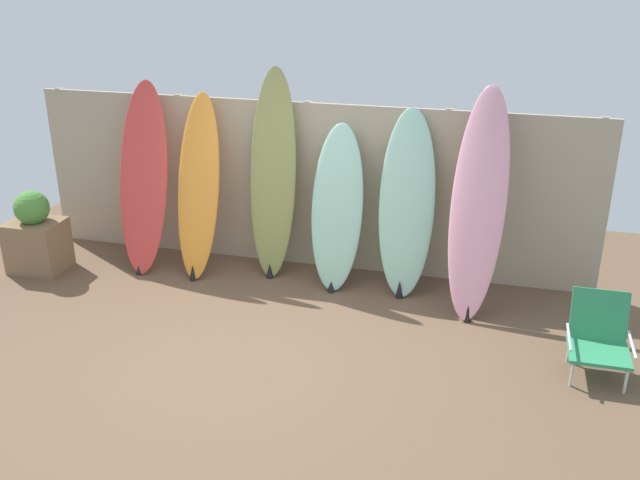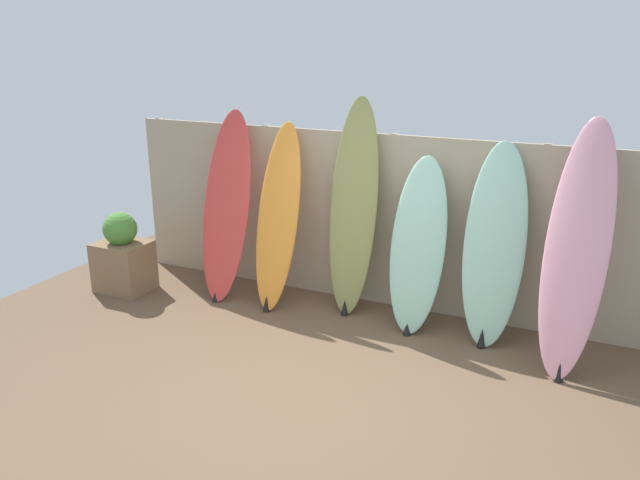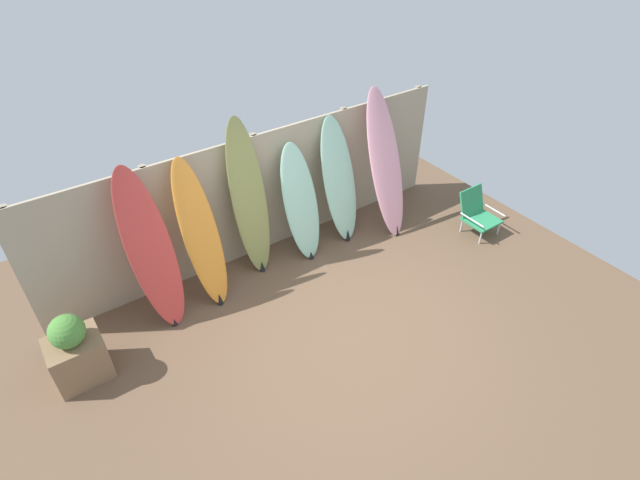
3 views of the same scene
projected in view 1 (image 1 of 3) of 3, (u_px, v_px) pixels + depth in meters
name	position (u px, v px, depth m)	size (l,w,h in m)	color
ground	(247.00, 356.00, 6.17)	(7.68, 7.68, 0.00)	brown
fence_back	(307.00, 186.00, 7.61)	(6.08, 0.11, 1.80)	tan
surfboard_red_0	(143.00, 179.00, 7.56)	(0.59, 0.73, 1.99)	#D13D38
surfboard_orange_1	(198.00, 188.00, 7.44)	(0.49, 0.71, 1.90)	orange
surfboard_olive_2	(273.00, 176.00, 7.36)	(0.50, 0.48, 2.17)	olive
surfboard_seafoam_3	(337.00, 208.00, 7.19)	(0.55, 0.59, 1.66)	#9ED6BC
surfboard_seafoam_4	(407.00, 205.00, 7.04)	(0.59, 0.63, 1.84)	#9ED6BC
surfboard_pink_5	(479.00, 204.00, 6.67)	(0.56, 0.93, 2.10)	pink
beach_chair	(599.00, 336.00, 5.84)	(0.50, 0.55, 0.66)	silver
planter_box	(36.00, 236.00, 7.66)	(0.56, 0.47, 0.90)	#846647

